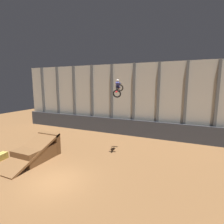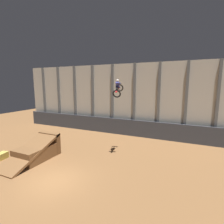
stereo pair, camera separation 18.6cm
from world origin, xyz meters
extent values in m
plane|color=brown|center=(0.00, 0.00, 0.00)|extent=(60.00, 60.00, 0.00)
cube|color=beige|center=(0.00, 13.06, 4.55)|extent=(32.00, 0.12, 9.11)
cube|color=slate|center=(-13.68, 12.86, 4.55)|extent=(0.28, 0.28, 9.11)
cube|color=slate|center=(-10.64, 12.86, 4.55)|extent=(0.28, 0.28, 9.11)
cube|color=slate|center=(-7.60, 12.86, 4.55)|extent=(0.28, 0.28, 9.11)
cube|color=slate|center=(-4.56, 12.86, 4.55)|extent=(0.28, 0.28, 9.11)
cube|color=slate|center=(-1.52, 12.86, 4.55)|extent=(0.28, 0.28, 9.11)
cube|color=slate|center=(1.52, 12.86, 4.55)|extent=(0.28, 0.28, 9.11)
cube|color=slate|center=(4.56, 12.86, 4.55)|extent=(0.28, 0.28, 9.11)
cube|color=slate|center=(7.60, 12.86, 4.55)|extent=(0.28, 0.28, 9.11)
cube|color=slate|center=(10.64, 12.86, 4.55)|extent=(0.28, 0.28, 9.11)
cube|color=#383D47|center=(0.00, 12.25, 1.04)|extent=(31.36, 0.20, 2.08)
cube|color=brown|center=(-3.99, 2.24, 0.59)|extent=(2.21, 3.54, 1.17)
cube|color=brown|center=(-3.99, 3.76, 0.98)|extent=(2.25, 0.50, 1.95)
cube|color=brown|center=(-3.99, 1.48, 0.98)|extent=(2.25, 5.13, 2.14)
torus|color=black|center=(1.91, 6.97, 6.19)|extent=(0.79, 0.50, 0.72)
torus|color=black|center=(2.17, 5.68, 5.70)|extent=(0.79, 0.50, 0.72)
cube|color=#B7B7BC|center=(2.06, 6.24, 6.04)|extent=(0.29, 0.61, 0.44)
cube|color=red|center=(2.04, 6.33, 6.29)|extent=(0.30, 0.53, 0.38)
cube|color=black|center=(2.12, 5.95, 6.17)|extent=(0.27, 0.59, 0.31)
cube|color=red|center=(2.21, 5.50, 5.91)|extent=(0.21, 0.38, 0.18)
cylinder|color=#B7B7BC|center=(1.96, 6.72, 6.35)|extent=(0.07, 0.08, 0.55)
cylinder|color=black|center=(1.99, 6.60, 6.57)|extent=(0.66, 0.14, 0.04)
cube|color=navy|center=(2.10, 6.04, 6.50)|extent=(0.36, 0.50, 0.50)
sphere|color=silver|center=(2.10, 6.02, 6.84)|extent=(0.32, 0.38, 0.33)
cylinder|color=navy|center=(1.95, 6.16, 6.28)|extent=(0.19, 0.45, 0.21)
cylinder|color=navy|center=(2.19, 6.21, 6.28)|extent=(0.19, 0.45, 0.21)
cylinder|color=navy|center=(1.90, 6.22, 6.60)|extent=(0.18, 0.53, 0.08)
cylinder|color=navy|center=(2.21, 6.29, 6.60)|extent=(0.18, 0.53, 0.08)
cube|color=#CCB751|center=(-6.77, 0.86, 0.28)|extent=(0.75, 0.99, 0.56)
cube|color=#996623|center=(-6.77, 0.86, 0.28)|extent=(0.20, 0.90, 0.57)
camera|label=1|loc=(7.99, -8.43, 6.55)|focal=28.00mm
camera|label=2|loc=(8.16, -8.36, 6.55)|focal=28.00mm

